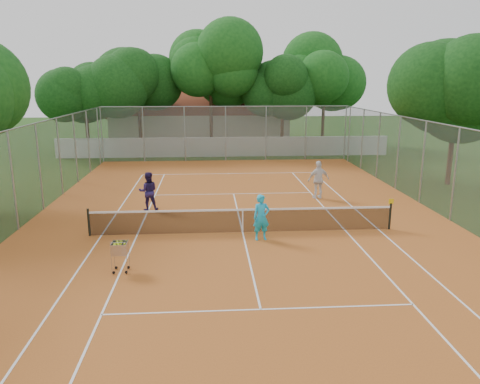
{
  "coord_description": "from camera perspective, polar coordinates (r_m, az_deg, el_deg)",
  "views": [
    {
      "loc": [
        -1.31,
        -17.54,
        5.89
      ],
      "look_at": [
        0.0,
        1.5,
        1.3
      ],
      "focal_mm": 35.0,
      "sensor_mm": 36.0,
      "label": 1
    }
  ],
  "objects": [
    {
      "name": "player_far_right",
      "position": [
        23.91,
        9.56,
        1.49
      ],
      "size": [
        1.19,
        0.66,
        1.92
      ],
      "primitive_type": "imported",
      "rotation": [
        0.0,
        0.0,
        3.32
      ],
      "color": "silver",
      "rests_on": "court_pad"
    },
    {
      "name": "court_lines",
      "position": [
        18.54,
        0.32,
        -4.92
      ],
      "size": [
        10.98,
        23.78,
        0.01
      ],
      "primitive_type": "cube",
      "color": "white",
      "rests_on": "court_pad"
    },
    {
      "name": "tropical_trees",
      "position": [
        39.57,
        -2.09,
        12.23
      ],
      "size": [
        29.0,
        19.0,
        10.0
      ],
      "primitive_type": "cube",
      "color": "#0D340F",
      "rests_on": "ground"
    },
    {
      "name": "ground",
      "position": [
        18.55,
        0.32,
        -4.99
      ],
      "size": [
        120.0,
        120.0,
        0.0
      ],
      "primitive_type": "plane",
      "color": "#18370F",
      "rests_on": "ground"
    },
    {
      "name": "tennis_net",
      "position": [
        18.39,
        0.32,
        -3.49
      ],
      "size": [
        11.88,
        0.1,
        0.98
      ],
      "primitive_type": "cube",
      "color": "black",
      "rests_on": "court_pad"
    },
    {
      "name": "perimeter_fence",
      "position": [
        18.01,
        0.33,
        1.05
      ],
      "size": [
        18.0,
        34.0,
        4.0
      ],
      "primitive_type": "cube",
      "color": "slate",
      "rests_on": "ground"
    },
    {
      "name": "court_pad",
      "position": [
        18.55,
        0.32,
        -4.96
      ],
      "size": [
        18.0,
        34.0,
        0.02
      ],
      "primitive_type": "cube",
      "color": "#AE5C22",
      "rests_on": "ground"
    },
    {
      "name": "player_far_left",
      "position": [
        21.85,
        -11.12,
        0.09
      ],
      "size": [
        0.94,
        0.77,
        1.78
      ],
      "primitive_type": "imported",
      "rotation": [
        0.0,
        0.0,
        3.26
      ],
      "color": "#24194C",
      "rests_on": "court_pad"
    },
    {
      "name": "ball_hopper",
      "position": [
        15.17,
        -14.39,
        -7.55
      ],
      "size": [
        0.65,
        0.65,
        1.06
      ],
      "primitive_type": "cube",
      "rotation": [
        0.0,
        0.0,
        0.34
      ],
      "color": "#A8A8AF",
      "rests_on": "court_pad"
    },
    {
      "name": "boundary_wall",
      "position": [
        36.92,
        -1.88,
        5.52
      ],
      "size": [
        26.0,
        0.3,
        1.5
      ],
      "primitive_type": "cube",
      "color": "silver",
      "rests_on": "ground"
    },
    {
      "name": "clubhouse",
      "position": [
        46.69,
        -4.83,
        8.95
      ],
      "size": [
        16.4,
        9.0,
        4.4
      ],
      "primitive_type": "cube",
      "color": "beige",
      "rests_on": "ground"
    },
    {
      "name": "player_near",
      "position": [
        17.5,
        2.62,
        -3.11
      ],
      "size": [
        0.69,
        0.51,
        1.74
      ],
      "primitive_type": "imported",
      "rotation": [
        0.0,
        0.0,
        0.16
      ],
      "color": "#19AADA",
      "rests_on": "court_pad"
    }
  ]
}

